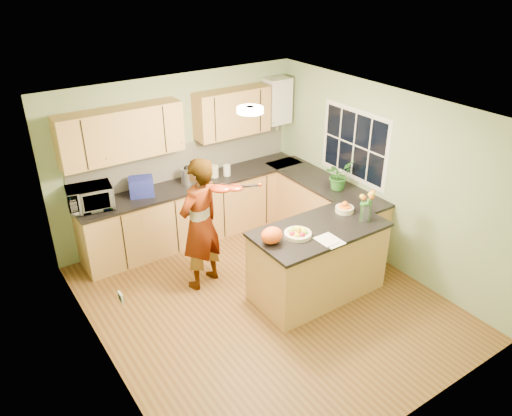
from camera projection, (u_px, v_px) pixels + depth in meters
floor at (264, 301)px, 6.46m from camera, size 4.50×4.50×0.00m
ceiling at (266, 113)px, 5.31m from camera, size 4.00×4.50×0.02m
wall_back at (179, 158)px, 7.54m from camera, size 4.00×0.02×2.50m
wall_front at (417, 320)px, 4.23m from camera, size 4.00×0.02×2.50m
wall_left at (98, 270)px, 4.89m from camera, size 0.02×4.50×2.50m
wall_right at (383, 178)px, 6.88m from camera, size 0.02×4.50×2.50m
back_counter at (197, 209)px, 7.72m from camera, size 3.64×0.62×0.94m
right_counter at (323, 210)px, 7.71m from camera, size 0.62×2.24×0.94m
splashback at (186, 160)px, 7.60m from camera, size 3.60×0.02×0.52m
upper_cabinets at (171, 124)px, 7.05m from camera, size 3.20×0.34×0.70m
boiler at (277, 101)px, 7.97m from camera, size 0.40×0.30×0.86m
window_right at (354, 145)px, 7.18m from camera, size 0.01×1.30×1.05m
light_switch at (121, 297)px, 4.43m from camera, size 0.02×0.09×0.09m
ceiling_lamp at (250, 110)px, 5.55m from camera, size 0.30×0.30×0.07m
peninsula_island at (318, 261)px, 6.40m from camera, size 1.71×0.88×0.98m
fruit_dish at (298, 233)px, 5.98m from camera, size 0.33×0.33×0.12m
orange_bowl at (345, 208)px, 6.53m from camera, size 0.24×0.24×0.14m
flower_vase at (368, 198)px, 6.19m from camera, size 0.27×0.27×0.49m
orange_bag at (272, 235)px, 5.82m from camera, size 0.33×0.31×0.20m
papers at (330, 240)px, 5.91m from camera, size 0.23×0.32×0.01m
violinist at (200, 224)px, 6.40m from camera, size 0.77×0.62×1.82m
violin at (221, 188)px, 6.09m from camera, size 0.70×0.60×0.17m
microwave at (90, 198)px, 6.66m from camera, size 0.64×0.48×0.32m
blue_box at (141, 187)px, 7.03m from camera, size 0.40×0.34×0.27m
kettle at (187, 175)px, 7.38m from camera, size 0.18×0.18×0.33m
jar_cream at (214, 171)px, 7.62m from camera, size 0.15×0.15×0.19m
jar_white at (227, 170)px, 7.68m from camera, size 0.13×0.13×0.17m
potted_plant at (338, 175)px, 7.19m from camera, size 0.44×0.41×0.43m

